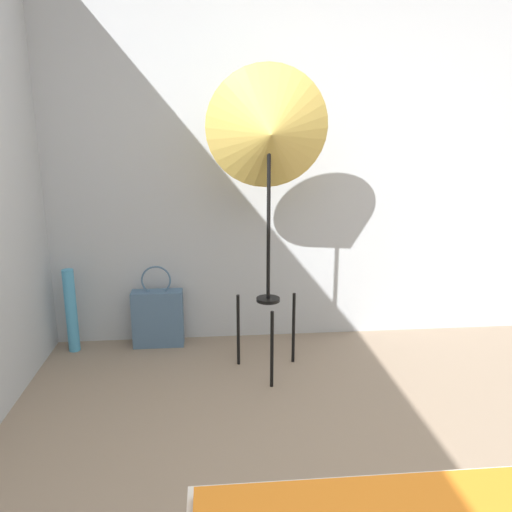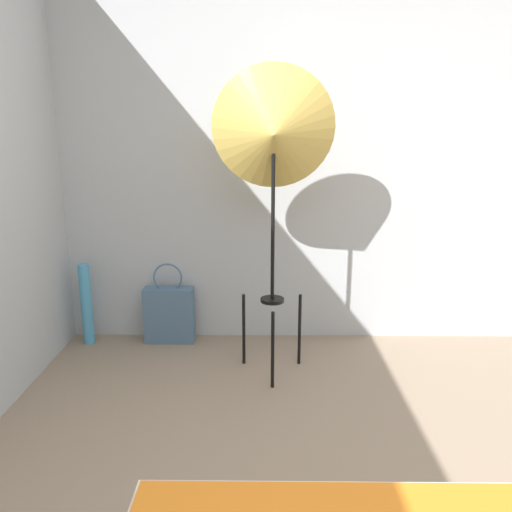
{
  "view_description": "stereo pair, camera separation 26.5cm",
  "coord_description": "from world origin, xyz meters",
  "views": [
    {
      "loc": [
        -0.7,
        -1.06,
        1.44
      ],
      "look_at": [
        -0.46,
        1.5,
        0.79
      ],
      "focal_mm": 35.0,
      "sensor_mm": 36.0,
      "label": 1
    },
    {
      "loc": [
        -0.43,
        -1.07,
        1.44
      ],
      "look_at": [
        -0.46,
        1.5,
        0.79
      ],
      "focal_mm": 35.0,
      "sensor_mm": 36.0,
      "label": 2
    }
  ],
  "objects": [
    {
      "name": "wall_back",
      "position": [
        0.0,
        2.3,
        1.3
      ],
      "size": [
        8.0,
        0.05,
        2.6
      ],
      "color": "#B7BCC1",
      "rests_on": "ground_plane"
    },
    {
      "name": "paper_roll",
      "position": [
        -1.63,
        2.14,
        0.28
      ],
      "size": [
        0.07,
        0.07,
        0.56
      ],
      "color": "#4CA3D1",
      "rests_on": "ground_plane"
    },
    {
      "name": "photo_umbrella",
      "position": [
        -0.37,
        1.73,
        1.42
      ],
      "size": [
        0.7,
        0.38,
        1.8
      ],
      "color": "black",
      "rests_on": "ground_plane"
    },
    {
      "name": "tote_bag",
      "position": [
        -1.07,
        2.17,
        0.2
      ],
      "size": [
        0.34,
        0.12,
        0.57
      ],
      "color": "slate",
      "rests_on": "ground_plane"
    }
  ]
}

